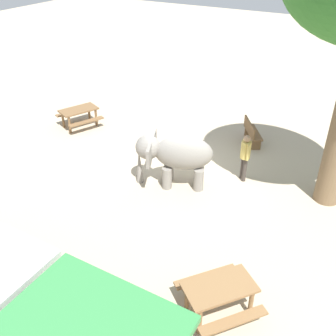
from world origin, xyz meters
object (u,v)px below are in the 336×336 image
object	(u,v)px
wooden_bench	(252,132)
picnic_table_near	(219,293)
elephant	(176,154)
person_handler	(245,154)
picnic_table_far	(79,113)

from	to	relation	value
wooden_bench	picnic_table_near	size ratio (longest dim) A/B	0.66
elephant	person_handler	bearing A→B (deg)	-166.94
person_handler	picnic_table_far	distance (m)	7.38
person_handler	picnic_table_near	xyz separation A→B (m)	(-1.38, 5.24, -0.36)
wooden_bench	picnic_table_far	size ratio (longest dim) A/B	0.71
person_handler	picnic_table_near	distance (m)	5.43
person_handler	elephant	bearing A→B (deg)	-1.66
person_handler	wooden_bench	xyz separation A→B (m)	(0.63, -2.58, -0.48)
wooden_bench	picnic_table_near	bearing A→B (deg)	-19.25
wooden_bench	picnic_table_near	xyz separation A→B (m)	(-2.01, 7.82, 0.12)
person_handler	wooden_bench	world-z (taller)	person_handler
person_handler	picnic_table_far	world-z (taller)	person_handler
picnic_table_near	wooden_bench	bearing A→B (deg)	53.32
elephant	picnic_table_far	distance (m)	5.85
wooden_bench	picnic_table_near	world-z (taller)	wooden_bench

